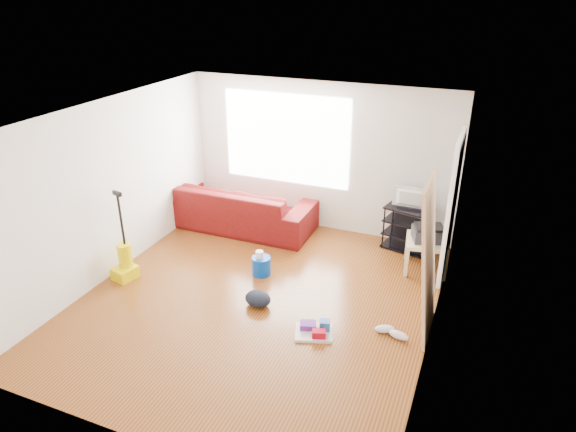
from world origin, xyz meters
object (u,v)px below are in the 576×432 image
at_px(bucket, 262,274).
at_px(vacuum, 125,262).
at_px(sofa, 240,226).
at_px(backpack, 258,305).
at_px(cleaning_tray, 315,330).
at_px(side_table, 427,245).
at_px(tv_stand, 407,228).

relative_size(bucket, vacuum, 0.21).
distance_m(sofa, vacuum, 2.27).
relative_size(sofa, backpack, 7.12).
bearing_deg(cleaning_tray, bucket, 139.34).
bearing_deg(vacuum, bucket, 38.53).
bearing_deg(side_table, vacuum, -154.67).
height_order(tv_stand, side_table, tv_stand).
relative_size(side_table, vacuum, 0.51).
bearing_deg(backpack, bucket, 122.82).
distance_m(sofa, backpack, 2.43).
bearing_deg(sofa, bucket, 128.02).
height_order(sofa, backpack, sofa).
distance_m(bucket, cleaning_tray, 1.57).
relative_size(bucket, cleaning_tray, 0.51).
relative_size(tv_stand, bucket, 2.83).
bearing_deg(side_table, tv_stand, 125.83).
distance_m(sofa, tv_stand, 2.86).
bearing_deg(sofa, backpack, 122.68).
relative_size(sofa, side_table, 3.80).
bearing_deg(sofa, cleaning_tray, 133.53).
distance_m(cleaning_tray, vacuum, 2.97).
distance_m(side_table, backpack, 2.63).
bearing_deg(cleaning_tray, side_table, 64.43).
bearing_deg(backpack, cleaning_tray, -6.12).
bearing_deg(backpack, tv_stand, 68.21).
relative_size(tv_stand, cleaning_tray, 1.45).
height_order(bucket, cleaning_tray, cleaning_tray).
bearing_deg(backpack, vacuum, -166.40).
distance_m(side_table, cleaning_tray, 2.32).
relative_size(cleaning_tray, vacuum, 0.41).
distance_m(tv_stand, backpack, 2.79).
bearing_deg(tv_stand, backpack, -110.46).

